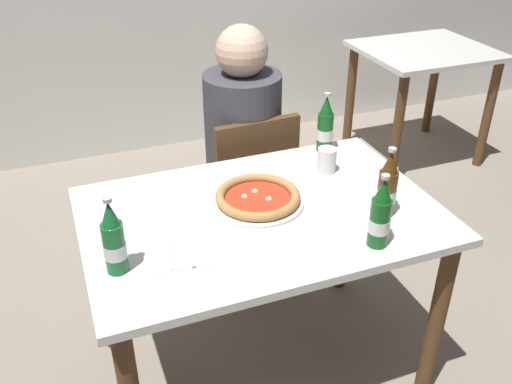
% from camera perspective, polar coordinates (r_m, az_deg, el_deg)
% --- Properties ---
extents(ground_plane, '(8.00, 8.00, 0.00)m').
position_cam_1_polar(ground_plane, '(2.40, 0.45, -17.20)').
color(ground_plane, gray).
extents(dining_table_main, '(1.20, 0.80, 0.75)m').
position_cam_1_polar(dining_table_main, '(1.98, 0.52, -4.79)').
color(dining_table_main, silver).
rests_on(dining_table_main, ground_plane).
extents(chair_behind_table, '(0.42, 0.42, 0.85)m').
position_cam_1_polar(chair_behind_table, '(2.59, -0.82, 0.61)').
color(chair_behind_table, brown).
rests_on(chair_behind_table, ground_plane).
extents(diner_seated, '(0.34, 0.34, 1.21)m').
position_cam_1_polar(diner_seated, '(2.58, -1.31, 3.08)').
color(diner_seated, '#2D3342').
rests_on(diner_seated, ground_plane).
extents(dining_table_background, '(0.80, 0.70, 0.75)m').
position_cam_1_polar(dining_table_background, '(3.85, 16.49, 11.57)').
color(dining_table_background, silver).
rests_on(dining_table_background, ground_plane).
extents(pizza_margherita_near, '(0.32, 0.32, 0.04)m').
position_cam_1_polar(pizza_margherita_near, '(1.95, 0.18, -0.62)').
color(pizza_margherita_near, white).
rests_on(pizza_margherita_near, dining_table_main).
extents(beer_bottle_left, '(0.07, 0.07, 0.25)m').
position_cam_1_polar(beer_bottle_left, '(1.74, 12.50, -2.41)').
color(beer_bottle_left, '#14591E').
rests_on(beer_bottle_left, dining_table_main).
extents(beer_bottle_center, '(0.07, 0.07, 0.25)m').
position_cam_1_polar(beer_bottle_center, '(2.29, 7.04, 6.59)').
color(beer_bottle_center, '#14591E').
rests_on(beer_bottle_center, dining_table_main).
extents(beer_bottle_right, '(0.07, 0.07, 0.25)m').
position_cam_1_polar(beer_bottle_right, '(1.90, 13.18, 0.49)').
color(beer_bottle_right, '#512D0F').
rests_on(beer_bottle_right, dining_table_main).
extents(beer_bottle_extra, '(0.07, 0.07, 0.25)m').
position_cam_1_polar(beer_bottle_extra, '(1.64, -14.25, -4.84)').
color(beer_bottle_extra, '#196B2D').
rests_on(beer_bottle_extra, dining_table_main).
extents(napkin_with_cutlery, '(0.19, 0.19, 0.01)m').
position_cam_1_polar(napkin_with_cutlery, '(1.74, -8.02, -6.01)').
color(napkin_with_cutlery, white).
rests_on(napkin_with_cutlery, dining_table_main).
extents(paper_cup, '(0.07, 0.07, 0.09)m').
position_cam_1_polar(paper_cup, '(2.15, 7.19, 3.23)').
color(paper_cup, white).
rests_on(paper_cup, dining_table_main).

